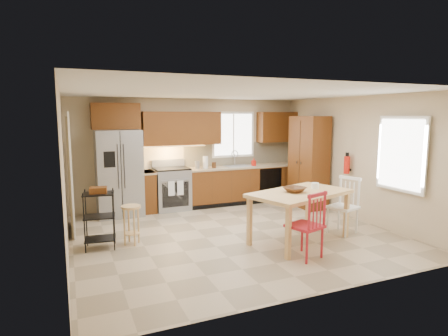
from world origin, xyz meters
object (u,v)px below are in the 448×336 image
object	(u,v)px
chair_white	(343,206)
bar_stool	(132,225)
refrigerator	(119,173)
soap_bottle	(254,162)
utility_cart	(100,220)
pantry	(308,162)
range_stove	(172,189)
table_bowl	(295,192)
table_jar	(315,187)
dining_table	(299,217)
fire_extinguisher	(347,165)
chair_red	(305,225)

from	to	relation	value
chair_white	bar_stool	bearing A→B (deg)	58.02
refrigerator	chair_white	size ratio (longest dim) A/B	1.80
soap_bottle	utility_cart	world-z (taller)	soap_bottle
pantry	bar_stool	distance (m)	4.39
utility_cart	pantry	bearing A→B (deg)	19.96
range_stove	pantry	distance (m)	3.19
table_bowl	utility_cart	distance (m)	3.19
pantry	soap_bottle	bearing A→B (deg)	136.55
chair_white	pantry	bearing A→B (deg)	-35.62
utility_cart	table_jar	bearing A→B (deg)	-5.84
table_bowl	refrigerator	bearing A→B (deg)	130.26
refrigerator	soap_bottle	xyz separation A→B (m)	(3.18, -0.02, 0.09)
dining_table	bar_stool	world-z (taller)	dining_table
fire_extinguisher	table_jar	distance (m)	1.63
table_bowl	dining_table	bearing A→B (deg)	-0.00
utility_cart	soap_bottle	bearing A→B (deg)	34.83
range_stove	chair_red	xyz separation A→B (m)	(1.06, -3.61, 0.05)
chair_red	bar_stool	distance (m)	2.80
chair_red	table_bowl	distance (m)	0.77
range_stove	bar_stool	bearing A→B (deg)	-121.40
refrigerator	fire_extinguisher	xyz separation A→B (m)	(4.33, -1.98, 0.19)
bar_stool	utility_cart	bearing A→B (deg)	158.76
soap_bottle	bar_stool	distance (m)	3.84
range_stove	pantry	bearing A→B (deg)	-18.29
range_stove	chair_white	world-z (taller)	chair_white
soap_bottle	fire_extinguisher	size ratio (longest dim) A/B	0.53
table_jar	utility_cart	size ratio (longest dim) A/B	0.17
chair_white	bar_stool	world-z (taller)	chair_white
fire_extinguisher	utility_cart	bearing A→B (deg)	179.65
soap_bottle	refrigerator	bearing A→B (deg)	179.55
chair_red	soap_bottle	bearing A→B (deg)	56.82
range_stove	table_bowl	xyz separation A→B (m)	(1.31, -2.96, 0.39)
fire_extinguisher	bar_stool	bearing A→B (deg)	179.61
refrigerator	soap_bottle	bearing A→B (deg)	-0.45
table_bowl	pantry	bearing A→B (deg)	49.69
table_bowl	utility_cart	world-z (taller)	utility_cart
bar_stool	utility_cart	distance (m)	0.52
soap_bottle	utility_cart	xyz separation A→B (m)	(-3.75, -1.92, -0.52)
soap_bottle	table_bowl	size ratio (longest dim) A/B	0.55
table_jar	bar_stool	size ratio (longest dim) A/B	0.25
fire_extinguisher	bar_stool	xyz separation A→B (m)	(-4.40, 0.03, -0.77)
refrigerator	bar_stool	bearing A→B (deg)	-92.17
range_stove	bar_stool	size ratio (longest dim) A/B	1.41
range_stove	pantry	xyz separation A→B (m)	(2.98, -0.99, 0.59)
chair_white	bar_stool	distance (m)	3.70
chair_red	chair_white	distance (m)	1.48
range_stove	pantry	size ratio (longest dim) A/B	0.44
table_jar	bar_stool	xyz separation A→B (m)	(-3.01, 0.85, -0.56)
chair_red	pantry	bearing A→B (deg)	36.01
chair_white	table_bowl	xyz separation A→B (m)	(-1.06, -0.05, 0.34)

